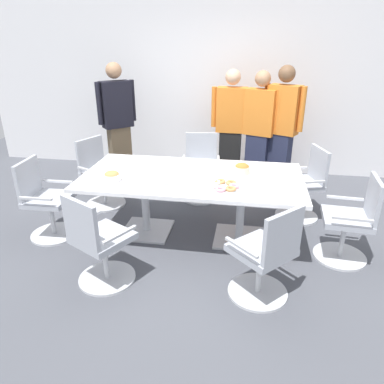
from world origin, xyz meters
name	(u,v)px	position (x,y,z in m)	size (l,w,h in m)	color
ground_plane	(192,235)	(0.00, 0.00, -0.01)	(10.00, 10.00, 0.01)	#4C4F56
back_wall	(216,86)	(0.00, 2.40, 1.40)	(8.00, 0.10, 2.80)	white
conference_table	(192,186)	(0.00, 0.00, 0.63)	(2.40, 1.20, 0.75)	white
office_chair_0	(351,224)	(1.67, -0.21, 0.41)	(0.58, 0.58, 0.91)	silver
office_chair_1	(304,187)	(1.31, 0.70, 0.41)	(0.68, 0.68, 0.91)	silver
office_chair_2	(201,170)	(-0.06, 1.10, 0.41)	(0.60, 0.60, 0.91)	silver
office_chair_3	(101,176)	(-1.37, 0.65, 0.41)	(0.71, 0.71, 0.91)	silver
office_chair_4	(45,203)	(-1.65, -0.27, 0.41)	(0.55, 0.55, 0.91)	silver
office_chair_5	(99,245)	(-0.70, -1.01, 0.41)	(0.73, 0.73, 0.91)	silver
office_chair_6	(265,258)	(0.80, -0.97, 0.41)	(0.76, 0.76, 0.91)	silver
person_standing_0	(118,121)	(-1.42, 1.59, 0.95)	(0.51, 0.47, 1.81)	brown
person_standing_1	(231,126)	(0.31, 1.75, 0.90)	(0.61, 0.24, 1.73)	black
person_standing_2	(259,129)	(0.73, 1.65, 0.90)	(0.60, 0.36, 1.72)	#232842
person_standing_3	(281,128)	(1.04, 1.61, 0.94)	(0.58, 0.39, 1.80)	#232842
snack_bowl_pretzels	(242,168)	(0.54, 0.15, 0.81)	(0.17, 0.17, 0.12)	beige
snack_bowl_cookies	(112,176)	(-0.80, -0.31, 0.80)	(0.17, 0.17, 0.11)	white
donut_platter	(223,186)	(0.37, -0.29, 0.77)	(0.32, 0.32, 0.04)	white
plate_stack	(159,183)	(-0.29, -0.30, 0.77)	(0.19, 0.19, 0.03)	white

